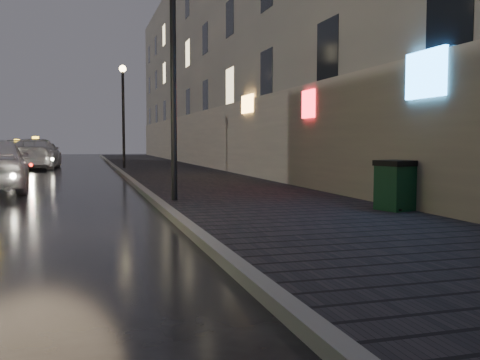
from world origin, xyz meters
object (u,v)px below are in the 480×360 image
Objects in this scene: lamp_near at (173,56)px; trash_bin at (396,185)px; car_far at (46,151)px; taxi_far at (17,153)px; lamp_far at (123,103)px; taxi_mid at (36,154)px.

lamp_near is 5.73m from trash_bin.
trash_bin is at bearing 108.22° from car_far.
lamp_far is at bearing -58.88° from taxi_far.
lamp_far reaches higher than taxi_mid.
lamp_far is 0.92× the size of taxi_mid.
lamp_near is 0.92× the size of taxi_mid.
car_far is (-4.88, 33.07, -2.74)m from lamp_near.
lamp_far is 17.96m from car_far.
trash_bin is 31.57m from taxi_far.
lamp_far reaches higher than taxi_far.
car_far is at bearing 105.97° from lamp_far.
lamp_near is at bearing -90.00° from lamp_far.
lamp_near is at bearing -75.99° from taxi_far.
taxi_mid is at bearing 103.25° from lamp_near.
lamp_far is at bearing 90.00° from lamp_near.
taxi_mid is (-4.56, 3.38, -2.66)m from lamp_far.
lamp_far is 19.64m from trash_bin.
taxi_far reaches higher than trash_bin.
taxi_far is (-10.30, 29.84, 0.11)m from trash_bin.
taxi_far is at bearing -73.45° from taxi_mid.
lamp_near is 1.19× the size of car_far.
car_far is at bearing 89.07° from trash_bin.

